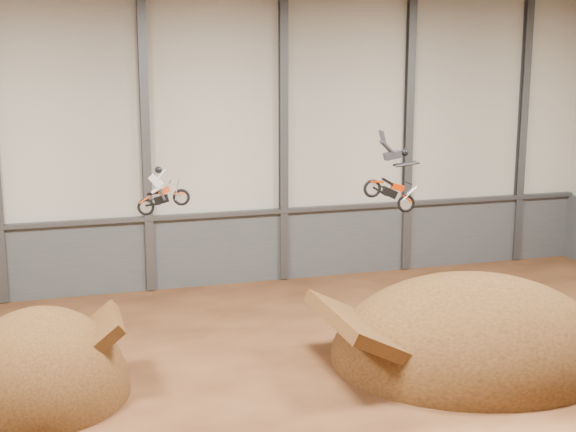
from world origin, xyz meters
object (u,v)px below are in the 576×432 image
object	(u,v)px
landing_ramp	(471,357)
fmx_rider_b	(386,172)
takeoff_ramp	(43,394)
fmx_rider_a	(165,186)

from	to	relation	value
landing_ramp	fmx_rider_b	xyz separation A→B (m)	(-2.63, 2.30, 6.83)
takeoff_ramp	fmx_rider_b	bearing A→B (deg)	4.84
takeoff_ramp	fmx_rider_a	xyz separation A→B (m)	(4.70, 2.60, 6.43)
landing_ramp	fmx_rider_b	distance (m)	7.68
takeoff_ramp	fmx_rider_a	bearing A→B (deg)	28.94
landing_ramp	fmx_rider_a	distance (m)	13.10
takeoff_ramp	landing_ramp	distance (m)	15.50
fmx_rider_a	landing_ramp	bearing A→B (deg)	-7.50
takeoff_ramp	fmx_rider_b	distance (m)	14.57
landing_ramp	fmx_rider_b	bearing A→B (deg)	138.82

